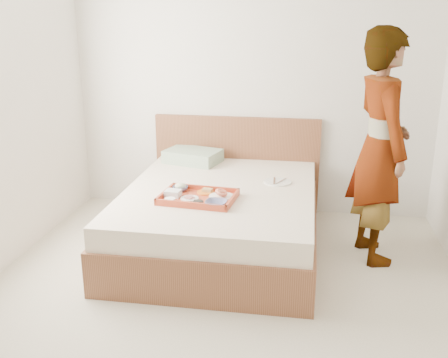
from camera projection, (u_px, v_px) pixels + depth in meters
name	position (u px, v px, depth m)	size (l,w,h in m)	color
ground	(215.00, 311.00, 3.52)	(3.50, 4.00, 0.01)	beige
wall_back	(252.00, 81.00, 5.00)	(3.50, 0.01, 2.60)	silver
wall_front	(63.00, 287.00, 1.25)	(3.50, 0.01, 2.60)	silver
bed	(220.00, 218.00, 4.40)	(1.65, 2.00, 0.53)	brown
headboard	(236.00, 163.00, 5.25)	(1.65, 0.06, 0.95)	brown
pillow	(193.00, 156.00, 5.07)	(0.51, 0.35, 0.12)	#98B592
tray	(198.00, 197.00, 4.06)	(0.57, 0.42, 0.05)	#C24223
prawn_plate	(221.00, 197.00, 4.08)	(0.20, 0.20, 0.01)	white
navy_bowl_big	(216.00, 203.00, 3.89)	(0.16, 0.16, 0.04)	navy
sauce_dish	(198.00, 203.00, 3.91)	(0.08, 0.08, 0.03)	black
meat_plate	(190.00, 198.00, 4.04)	(0.14, 0.14, 0.01)	white
bread_plate	(206.00, 192.00, 4.18)	(0.14, 0.14, 0.01)	orange
salad_bowl	(180.00, 188.00, 4.22)	(0.13, 0.13, 0.04)	navy
plastic_tub	(173.00, 193.00, 4.09)	(0.12, 0.10, 0.05)	silver
cheese_round	(170.00, 200.00, 3.97)	(0.08, 0.08, 0.03)	white
dinner_plate	(278.00, 182.00, 4.48)	(0.24, 0.24, 0.01)	white
person	(380.00, 148.00, 4.06)	(0.67, 0.44, 1.84)	white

